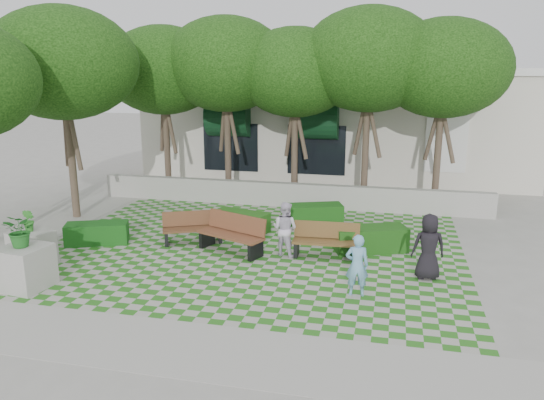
% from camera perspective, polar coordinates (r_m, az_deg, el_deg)
% --- Properties ---
extents(ground, '(90.00, 90.00, 0.00)m').
position_cam_1_polar(ground, '(14.62, -3.27, -6.61)').
color(ground, gray).
rests_on(ground, ground).
extents(lawn, '(12.00, 12.00, 0.00)m').
position_cam_1_polar(lawn, '(15.52, -2.23, -5.33)').
color(lawn, '#2B721E').
rests_on(lawn, ground).
extents(sidewalk_south, '(16.00, 2.00, 0.01)m').
position_cam_1_polar(sidewalk_south, '(10.60, -10.70, -15.20)').
color(sidewalk_south, '#9E9B93').
rests_on(sidewalk_south, ground).
extents(sidewalk_west, '(2.00, 12.00, 0.01)m').
position_cam_1_polar(sidewalk_west, '(18.69, -24.08, -3.22)').
color(sidewalk_west, '#9E9B93').
rests_on(sidewalk_west, ground).
extents(retaining_wall, '(15.00, 0.36, 0.90)m').
position_cam_1_polar(retaining_wall, '(20.26, 1.65, 0.59)').
color(retaining_wall, '#9E9B93').
rests_on(retaining_wall, ground).
extents(bench_east, '(1.87, 0.70, 0.97)m').
position_cam_1_polar(bench_east, '(14.86, 5.84, -4.41)').
color(bench_east, brown).
rests_on(bench_east, ground).
extents(bench_mid, '(2.16, 1.44, 1.08)m').
position_cam_1_polar(bench_mid, '(15.23, -4.30, -3.70)').
color(bench_mid, brown).
rests_on(bench_mid, ground).
extents(bench_west, '(1.88, 1.28, 0.94)m').
position_cam_1_polar(bench_west, '(16.18, -8.51, -3.00)').
color(bench_west, '#53311C').
rests_on(bench_west, ground).
extents(hedge_east, '(2.20, 1.50, 0.72)m').
position_cam_1_polar(hedge_east, '(15.56, 10.55, -4.15)').
color(hedge_east, '#174512').
rests_on(hedge_east, ground).
extents(hedge_midright, '(2.09, 1.41, 0.68)m').
position_cam_1_polar(hedge_midright, '(17.97, 4.46, -1.55)').
color(hedge_midright, '#154813').
rests_on(hedge_midright, ground).
extents(hedge_midleft, '(1.94, 1.19, 0.63)m').
position_cam_1_polar(hedge_midleft, '(17.22, -3.34, -2.30)').
color(hedge_midleft, '#1C4D14').
rests_on(hedge_midleft, ground).
extents(hedge_west, '(1.94, 1.35, 0.63)m').
position_cam_1_polar(hedge_west, '(16.80, -18.30, -3.42)').
color(hedge_west, '#134814').
rests_on(hedge_west, ground).
extents(planter_front, '(1.16, 1.16, 1.84)m').
position_cam_1_polar(planter_front, '(13.97, -25.12, -5.70)').
color(planter_front, '#9E9B93').
rests_on(planter_front, ground).
extents(planter_back, '(1.22, 1.22, 1.56)m').
position_cam_1_polar(planter_back, '(15.54, -24.41, -4.59)').
color(planter_back, '#9E9B93').
rests_on(planter_back, ground).
extents(person_blue, '(0.58, 0.43, 1.48)m').
position_cam_1_polar(person_blue, '(12.41, 9.13, -6.94)').
color(person_blue, '#71ACCF').
rests_on(person_blue, ground).
extents(person_dark, '(0.90, 0.67, 1.67)m').
position_cam_1_polar(person_dark, '(13.75, 16.49, -4.84)').
color(person_dark, black).
rests_on(person_dark, ground).
extents(person_white, '(0.90, 0.79, 1.55)m').
position_cam_1_polar(person_white, '(14.84, 1.40, -3.12)').
color(person_white, silver).
rests_on(person_white, ground).
extents(tree_row, '(17.70, 13.40, 7.41)m').
position_cam_1_polar(tree_row, '(19.93, -3.81, 14.06)').
color(tree_row, '#47382B').
rests_on(tree_row, ground).
extents(building, '(18.00, 8.92, 5.15)m').
position_cam_1_polar(building, '(27.48, 6.95, 8.39)').
color(building, beige).
rests_on(building, ground).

